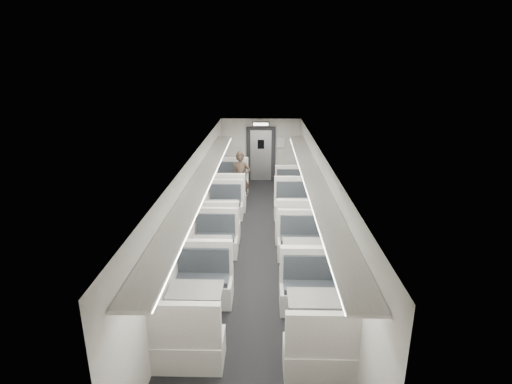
{
  "coord_description": "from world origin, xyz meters",
  "views": [
    {
      "loc": [
        0.17,
        -9.05,
        4.44
      ],
      "look_at": [
        -0.07,
        0.9,
        1.17
      ],
      "focal_mm": 28.0,
      "sensor_mm": 36.0,
      "label": 1
    }
  ],
  "objects_px": {
    "booth_right_b": "(295,215)",
    "booth_right_c": "(303,258)",
    "passenger": "(241,178)",
    "vestibule_door": "(261,154)",
    "exit_sign": "(261,124)",
    "booth_right_a": "(290,193)",
    "booth_left_b": "(223,215)",
    "booth_right_d": "(314,317)",
    "booth_left_a": "(230,189)",
    "booth_left_c": "(212,255)",
    "booth_left_d": "(196,309)"
  },
  "relations": [
    {
      "from": "passenger",
      "to": "exit_sign",
      "type": "distance_m",
      "value": 2.68
    },
    {
      "from": "booth_left_b",
      "to": "booth_right_a",
      "type": "distance_m",
      "value": 2.89
    },
    {
      "from": "booth_right_b",
      "to": "booth_right_c",
      "type": "distance_m",
      "value": 2.51
    },
    {
      "from": "booth_right_a",
      "to": "booth_right_b",
      "type": "relative_size",
      "value": 0.87
    },
    {
      "from": "exit_sign",
      "to": "booth_right_d",
      "type": "bearing_deg",
      "value": -83.52
    },
    {
      "from": "booth_left_a",
      "to": "booth_right_a",
      "type": "distance_m",
      "value": 2.01
    },
    {
      "from": "booth_left_b",
      "to": "passenger",
      "type": "relative_size",
      "value": 1.21
    },
    {
      "from": "booth_left_b",
      "to": "booth_right_a",
      "type": "xyz_separation_m",
      "value": [
        2.0,
        2.08,
        -0.03
      ]
    },
    {
      "from": "passenger",
      "to": "vestibule_door",
      "type": "height_order",
      "value": "vestibule_door"
    },
    {
      "from": "booth_right_c",
      "to": "booth_left_a",
      "type": "bearing_deg",
      "value": 112.7
    },
    {
      "from": "passenger",
      "to": "booth_right_b",
      "type": "bearing_deg",
      "value": -42.49
    },
    {
      "from": "booth_left_a",
      "to": "booth_left_b",
      "type": "relative_size",
      "value": 1.09
    },
    {
      "from": "vestibule_door",
      "to": "exit_sign",
      "type": "xyz_separation_m",
      "value": [
        0.0,
        -0.49,
        1.24
      ]
    },
    {
      "from": "booth_left_b",
      "to": "booth_left_c",
      "type": "relative_size",
      "value": 1.0
    },
    {
      "from": "passenger",
      "to": "exit_sign",
      "type": "height_order",
      "value": "exit_sign"
    },
    {
      "from": "booth_left_a",
      "to": "exit_sign",
      "type": "bearing_deg",
      "value": 62.47
    },
    {
      "from": "booth_left_b",
      "to": "exit_sign",
      "type": "relative_size",
      "value": 3.4
    },
    {
      "from": "booth_left_c",
      "to": "booth_right_c",
      "type": "height_order",
      "value": "booth_right_c"
    },
    {
      "from": "passenger",
      "to": "booth_right_a",
      "type": "bearing_deg",
      "value": 10.84
    },
    {
      "from": "booth_right_c",
      "to": "booth_right_d",
      "type": "bearing_deg",
      "value": -90.0
    },
    {
      "from": "booth_right_b",
      "to": "booth_right_d",
      "type": "xyz_separation_m",
      "value": [
        0.0,
        -4.62,
        -0.01
      ]
    },
    {
      "from": "booth_left_a",
      "to": "booth_right_b",
      "type": "xyz_separation_m",
      "value": [
        2.0,
        -2.27,
        -0.01
      ]
    },
    {
      "from": "booth_left_b",
      "to": "booth_right_b",
      "type": "xyz_separation_m",
      "value": [
        2.0,
        0.02,
        0.03
      ]
    },
    {
      "from": "booth_right_d",
      "to": "vestibule_door",
      "type": "bearing_deg",
      "value": 96.14
    },
    {
      "from": "booth_right_a",
      "to": "booth_right_d",
      "type": "relative_size",
      "value": 0.9
    },
    {
      "from": "booth_right_b",
      "to": "booth_right_c",
      "type": "bearing_deg",
      "value": -90.0
    },
    {
      "from": "booth_left_d",
      "to": "booth_right_b",
      "type": "xyz_separation_m",
      "value": [
        2.0,
        4.45,
        0.0
      ]
    },
    {
      "from": "booth_left_b",
      "to": "booth_left_d",
      "type": "height_order",
      "value": "booth_left_d"
    },
    {
      "from": "booth_left_b",
      "to": "booth_left_c",
      "type": "bearing_deg",
      "value": -90.0
    },
    {
      "from": "booth_right_d",
      "to": "passenger",
      "type": "relative_size",
      "value": 1.26
    },
    {
      "from": "passenger",
      "to": "vestibule_door",
      "type": "distance_m",
      "value": 2.76
    },
    {
      "from": "booth_left_b",
      "to": "booth_right_d",
      "type": "relative_size",
      "value": 0.96
    },
    {
      "from": "booth_left_d",
      "to": "exit_sign",
      "type": "bearing_deg",
      "value": 83.4
    },
    {
      "from": "booth_right_c",
      "to": "vestibule_door",
      "type": "height_order",
      "value": "vestibule_door"
    },
    {
      "from": "booth_left_a",
      "to": "booth_right_c",
      "type": "height_order",
      "value": "booth_left_a"
    },
    {
      "from": "vestibule_door",
      "to": "booth_right_b",
      "type": "bearing_deg",
      "value": -77.93
    },
    {
      "from": "passenger",
      "to": "exit_sign",
      "type": "relative_size",
      "value": 2.8
    },
    {
      "from": "booth_left_b",
      "to": "booth_right_d",
      "type": "bearing_deg",
      "value": -66.52
    },
    {
      "from": "booth_right_c",
      "to": "booth_left_b",
      "type": "bearing_deg",
      "value": 128.72
    },
    {
      "from": "booth_right_a",
      "to": "booth_left_d",
      "type": "bearing_deg",
      "value": -107.06
    },
    {
      "from": "booth_right_b",
      "to": "vestibule_door",
      "type": "relative_size",
      "value": 1.07
    },
    {
      "from": "booth_left_b",
      "to": "exit_sign",
      "type": "bearing_deg",
      "value": 76.62
    },
    {
      "from": "booth_left_c",
      "to": "booth_right_b",
      "type": "bearing_deg",
      "value": 50.46
    },
    {
      "from": "booth_left_c",
      "to": "booth_right_d",
      "type": "height_order",
      "value": "booth_right_d"
    },
    {
      "from": "booth_left_c",
      "to": "exit_sign",
      "type": "relative_size",
      "value": 3.4
    },
    {
      "from": "booth_left_a",
      "to": "passenger",
      "type": "xyz_separation_m",
      "value": [
        0.38,
        -0.28,
        0.46
      ]
    },
    {
      "from": "booth_right_a",
      "to": "passenger",
      "type": "xyz_separation_m",
      "value": [
        -1.62,
        -0.07,
        0.52
      ]
    },
    {
      "from": "booth_left_a",
      "to": "booth_left_c",
      "type": "height_order",
      "value": "booth_left_a"
    },
    {
      "from": "booth_right_b",
      "to": "vestibule_door",
      "type": "distance_m",
      "value": 4.82
    },
    {
      "from": "booth_left_a",
      "to": "booth_left_c",
      "type": "xyz_separation_m",
      "value": [
        0.0,
        -4.69,
        -0.04
      ]
    }
  ]
}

